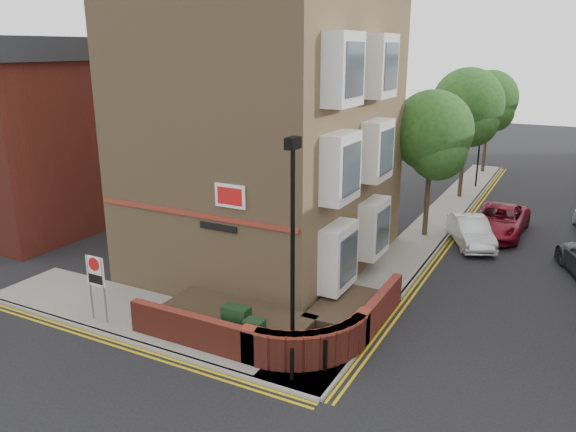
{
  "coord_description": "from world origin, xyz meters",
  "views": [
    {
      "loc": [
        7.95,
        -11.15,
        8.55
      ],
      "look_at": [
        -0.01,
        4.0,
        3.4
      ],
      "focal_mm": 35.0,
      "sensor_mm": 36.0,
      "label": 1
    }
  ],
  "objects_px": {
    "zone_sign": "(96,277)",
    "utility_cabinet_large": "(237,325)",
    "silver_car_near": "(471,232)",
    "lamppost": "(293,253)"
  },
  "relations": [
    {
      "from": "lamppost",
      "to": "silver_car_near",
      "type": "distance_m",
      "value": 13.14
    },
    {
      "from": "zone_sign",
      "to": "silver_car_near",
      "type": "bearing_deg",
      "value": 55.61
    },
    {
      "from": "zone_sign",
      "to": "utility_cabinet_large",
      "type": "bearing_deg",
      "value": 9.69
    },
    {
      "from": "lamppost",
      "to": "zone_sign",
      "type": "relative_size",
      "value": 2.86
    },
    {
      "from": "silver_car_near",
      "to": "utility_cabinet_large",
      "type": "bearing_deg",
      "value": -134.14
    },
    {
      "from": "utility_cabinet_large",
      "to": "zone_sign",
      "type": "bearing_deg",
      "value": -170.31
    },
    {
      "from": "zone_sign",
      "to": "silver_car_near",
      "type": "relative_size",
      "value": 0.57
    },
    {
      "from": "lamppost",
      "to": "silver_car_near",
      "type": "height_order",
      "value": "lamppost"
    },
    {
      "from": "utility_cabinet_large",
      "to": "silver_car_near",
      "type": "distance_m",
      "value": 13.27
    },
    {
      "from": "utility_cabinet_large",
      "to": "silver_car_near",
      "type": "height_order",
      "value": "utility_cabinet_large"
    }
  ]
}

